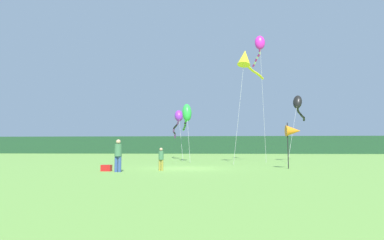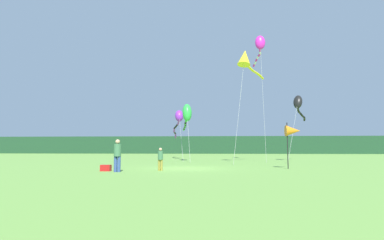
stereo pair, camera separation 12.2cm
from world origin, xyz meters
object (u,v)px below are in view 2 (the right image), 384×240
at_px(cooler_box, 106,168).
at_px(kite_green, 187,114).
at_px(kite_magenta, 260,45).
at_px(kite_black, 298,104).
at_px(banner_flag_pole, 293,131).
at_px(kite_yellow, 245,59).
at_px(person_adult, 117,154).
at_px(person_child, 160,158).
at_px(kite_purple, 178,119).

height_order(cooler_box, kite_green, kite_green).
bearing_deg(kite_magenta, kite_black, 1.85).
height_order(banner_flag_pole, kite_magenta, kite_magenta).
relative_size(cooler_box, kite_yellow, 0.06).
height_order(person_adult, cooler_box, person_adult).
distance_m(person_adult, kite_green, 13.00).
xyz_separation_m(person_child, kite_magenta, (7.54, 12.32, 10.60)).
bearing_deg(person_child, kite_black, 48.25).
bearing_deg(kite_purple, kite_yellow, -51.77).
height_order(kite_green, kite_magenta, kite_magenta).
bearing_deg(person_adult, kite_magenta, 54.19).
height_order(banner_flag_pole, kite_purple, kite_purple).
bearing_deg(kite_black, person_adult, -134.36).
xyz_separation_m(cooler_box, kite_yellow, (8.67, 8.74, 8.59)).
bearing_deg(kite_magenta, person_child, -121.47).
height_order(kite_green, kite_black, kite_black).
distance_m(banner_flag_pole, kite_yellow, 9.11).
relative_size(cooler_box, kite_green, 0.10).
xyz_separation_m(person_child, banner_flag_pole, (7.96, 2.14, 1.60)).
bearing_deg(kite_green, banner_flag_pole, -50.27).
bearing_deg(kite_black, kite_green, -173.08).
xyz_separation_m(cooler_box, banner_flag_pole, (10.93, 2.70, 2.15)).
height_order(kite_magenta, kite_yellow, kite_magenta).
distance_m(kite_black, kite_yellow, 7.63).
height_order(person_adult, person_child, person_adult).
bearing_deg(banner_flag_pole, person_child, -164.93).
xyz_separation_m(person_adult, kite_magenta, (9.69, 13.43, 10.35)).
distance_m(kite_magenta, kite_yellow, 5.20).
bearing_deg(kite_yellow, kite_purple, 128.23).
distance_m(person_adult, person_child, 2.43).
distance_m(kite_black, kite_magenta, 6.88).
distance_m(person_adult, kite_magenta, 19.53).
bearing_deg(kite_black, kite_magenta, -178.15).
xyz_separation_m(person_child, cooler_box, (-2.98, -0.55, -0.55)).
relative_size(person_adult, kite_yellow, 0.18).
bearing_deg(kite_purple, kite_black, -19.32).
bearing_deg(banner_flag_pole, cooler_box, -166.15).
xyz_separation_m(cooler_box, kite_purple, (1.99, 17.22, 4.34)).
bearing_deg(kite_green, kite_yellow, -29.56).
distance_m(kite_green, kite_yellow, 7.40).
height_order(person_child, kite_black, kite_black).
xyz_separation_m(person_adult, kite_purple, (1.17, 17.78, 3.53)).
bearing_deg(kite_yellow, kite_green, 150.44).
height_order(person_adult, kite_magenta, kite_magenta).
xyz_separation_m(person_adult, cooler_box, (-0.83, 0.56, -0.80)).
distance_m(person_adult, banner_flag_pole, 10.70).
xyz_separation_m(kite_purple, kite_yellow, (6.68, -8.48, 4.25)).
bearing_deg(kite_black, cooler_box, -137.30).
relative_size(person_adult, cooler_box, 3.19).
distance_m(person_child, kite_black, 17.32).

